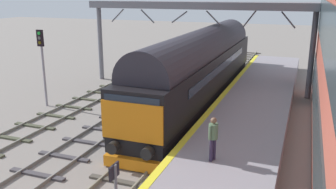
{
  "coord_description": "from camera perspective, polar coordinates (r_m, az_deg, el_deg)",
  "views": [
    {
      "loc": [
        6.1,
        -13.78,
        6.95
      ],
      "look_at": [
        0.2,
        1.87,
        2.24
      ],
      "focal_mm": 39.35,
      "sensor_mm": 36.0,
      "label": 1
    }
  ],
  "objects": [
    {
      "name": "signal_post_near",
      "position": [
        23.69,
        -18.89,
        5.36
      ],
      "size": [
        0.44,
        0.22,
        4.74
      ],
      "color": "gray",
      "rests_on": "ground"
    },
    {
      "name": "track_main",
      "position": [
        16.57,
        -2.97,
        -8.89
      ],
      "size": [
        2.5,
        60.0,
        0.15
      ],
      "color": "gray",
      "rests_on": "ground"
    },
    {
      "name": "station_platform",
      "position": [
        15.42,
        9.53,
        -9.25
      ],
      "size": [
        4.0,
        44.0,
        1.01
      ],
      "color": "gray",
      "rests_on": "ground"
    },
    {
      "name": "diesel_locomotive",
      "position": [
        23.33,
        5.12,
        4.63
      ],
      "size": [
        2.74,
        20.25,
        4.68
      ],
      "color": "black",
      "rests_on": "ground"
    },
    {
      "name": "track_adjacent_west",
      "position": [
        18.04,
        -12.64,
        -7.16
      ],
      "size": [
        2.5,
        60.0,
        0.15
      ],
      "color": "gray",
      "rests_on": "ground"
    },
    {
      "name": "ground_plane",
      "position": [
        16.6,
        -2.97,
        -9.07
      ],
      "size": [
        140.0,
        140.0,
        0.0
      ],
      "primitive_type": "plane",
      "color": "gray",
      "rests_on": "ground"
    },
    {
      "name": "overhead_footbridge",
      "position": [
        26.8,
        4.39,
        13.06
      ],
      "size": [
        16.29,
        2.0,
        6.24
      ],
      "color": "slate",
      "rests_on": "ground"
    },
    {
      "name": "waiting_passenger",
      "position": [
        13.34,
        7.01,
        -6.24
      ],
      "size": [
        0.43,
        0.49,
        1.64
      ],
      "rotation": [
        0.0,
        0.0,
        1.25
      ],
      "color": "#312641",
      "rests_on": "station_platform"
    },
    {
      "name": "track_adjacent_far_west",
      "position": [
        20.22,
        -21.54,
        -5.37
      ],
      "size": [
        2.5,
        60.0,
        0.15
      ],
      "color": "gray",
      "rests_on": "ground"
    }
  ]
}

